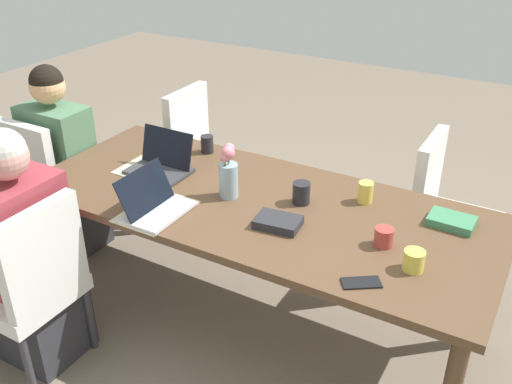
# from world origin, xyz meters

# --- Properties ---
(ground_plane) EXTENTS (10.00, 10.00, 0.00)m
(ground_plane) POSITION_xyz_m (0.00, 0.00, 0.00)
(ground_plane) COLOR #756656
(dining_table) EXTENTS (2.30, 0.96, 0.72)m
(dining_table) POSITION_xyz_m (0.00, 0.00, 0.65)
(dining_table) COLOR brown
(dining_table) RESTS_ON ground_plane
(chair_near_left_near) EXTENTS (0.44, 0.44, 0.90)m
(chair_near_left_near) POSITION_xyz_m (-0.72, -0.79, 0.50)
(chair_near_left_near) COLOR silver
(chair_near_left_near) RESTS_ON ground_plane
(person_near_left_near) EXTENTS (0.36, 0.40, 1.19)m
(person_near_left_near) POSITION_xyz_m (-0.79, -0.73, 0.53)
(person_near_left_near) COLOR #2D2D33
(person_near_left_near) RESTS_ON ground_plane
(chair_head_left_left_mid) EXTENTS (0.44, 0.44, 0.90)m
(chair_head_left_left_mid) POSITION_xyz_m (-1.43, -0.05, 0.50)
(chair_head_left_left_mid) COLOR silver
(chair_head_left_left_mid) RESTS_ON ground_plane
(person_head_left_left_mid) EXTENTS (0.40, 0.36, 1.19)m
(person_head_left_left_mid) POSITION_xyz_m (-1.37, 0.02, 0.53)
(person_head_left_left_mid) COLOR #2D2D33
(person_head_left_left_mid) RESTS_ON ground_plane
(chair_far_left_far) EXTENTS (0.44, 0.44, 0.90)m
(chair_far_left_far) POSITION_xyz_m (-0.86, 0.78, 0.50)
(chair_far_left_far) COLOR silver
(chair_far_left_far) RESTS_ON ground_plane
(chair_far_right_near) EXTENTS (0.44, 0.44, 0.90)m
(chair_far_right_near) POSITION_xyz_m (0.75, 0.78, 0.50)
(chair_far_right_near) COLOR silver
(chair_far_right_near) RESTS_ON ground_plane
(flower_vase) EXTENTS (0.09, 0.10, 0.27)m
(flower_vase) POSITION_xyz_m (-0.14, -0.02, 0.85)
(flower_vase) COLOR #8EA8B7
(flower_vase) RESTS_ON dining_table
(placemat_near_left_near) EXTENTS (0.26, 0.36, 0.00)m
(placemat_near_left_near) POSITION_xyz_m (-0.36, -0.32, 0.72)
(placemat_near_left_near) COLOR beige
(placemat_near_left_near) RESTS_ON dining_table
(placemat_head_left_left_mid) EXTENTS (0.36, 0.26, 0.00)m
(placemat_head_left_left_mid) POSITION_xyz_m (-0.64, 0.01, 0.72)
(placemat_head_left_left_mid) COLOR beige
(placemat_head_left_left_mid) RESTS_ON dining_table
(laptop_head_left_left_mid) EXTENTS (0.32, 0.22, 0.21)m
(laptop_head_left_left_mid) POSITION_xyz_m (-0.60, 0.04, 0.77)
(laptop_head_left_left_mid) COLOR #38383D
(laptop_head_left_left_mid) RESTS_ON dining_table
(laptop_near_left_near) EXTENTS (0.22, 0.32, 0.20)m
(laptop_near_left_near) POSITION_xyz_m (-0.35, -0.33, 0.77)
(laptop_near_left_near) COLOR silver
(laptop_near_left_near) RESTS_ON dining_table
(coffee_mug_near_left) EXTENTS (0.08, 0.08, 0.08)m
(coffee_mug_near_left) POSITION_xyz_m (0.66, -0.06, 0.76)
(coffee_mug_near_left) COLOR #AD3D38
(coffee_mug_near_left) RESTS_ON dining_table
(coffee_mug_near_right) EXTENTS (0.08, 0.08, 0.09)m
(coffee_mug_near_right) POSITION_xyz_m (0.82, -0.17, 0.77)
(coffee_mug_near_right) COLOR #DBC64C
(coffee_mug_near_right) RESTS_ON dining_table
(coffee_mug_centre_left) EXTENTS (0.07, 0.07, 0.10)m
(coffee_mug_centre_left) POSITION_xyz_m (0.46, 0.25, 0.77)
(coffee_mug_centre_left) COLOR #DBC64C
(coffee_mug_centre_left) RESTS_ON dining_table
(coffee_mug_centre_right) EXTENTS (0.07, 0.07, 0.10)m
(coffee_mug_centre_right) POSITION_xyz_m (-0.53, 0.36, 0.77)
(coffee_mug_centre_right) COLOR #232328
(coffee_mug_centre_right) RESTS_ON dining_table
(coffee_mug_far_left) EXTENTS (0.09, 0.09, 0.11)m
(coffee_mug_far_left) POSITION_xyz_m (0.20, 0.09, 0.78)
(coffee_mug_far_left) COLOR #232328
(coffee_mug_far_left) RESTS_ON dining_table
(book_red_cover) EXTENTS (0.22, 0.16, 0.04)m
(book_red_cover) POSITION_xyz_m (0.20, -0.15, 0.74)
(book_red_cover) COLOR #28282D
(book_red_cover) RESTS_ON dining_table
(book_blue_cover) EXTENTS (0.20, 0.14, 0.04)m
(book_blue_cover) POSITION_xyz_m (0.87, 0.25, 0.74)
(book_blue_cover) COLOR #3D7F56
(book_blue_cover) RESTS_ON dining_table
(phone_black) EXTENTS (0.16, 0.14, 0.01)m
(phone_black) POSITION_xyz_m (0.67, -0.36, 0.73)
(phone_black) COLOR black
(phone_black) RESTS_ON dining_table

